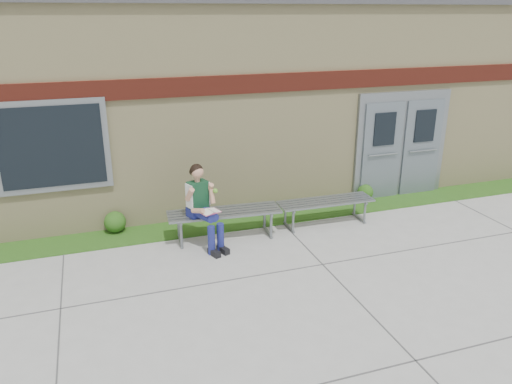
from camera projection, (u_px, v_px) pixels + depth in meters
name	position (u px, v px, depth m)	size (l,w,h in m)	color
ground	(276.00, 290.00, 7.35)	(80.00, 80.00, 0.00)	#9E9E99
grass_strip	(228.00, 223.00, 9.66)	(16.00, 0.80, 0.02)	#1C5416
school_building	(189.00, 89.00, 11.96)	(16.20, 6.22, 4.20)	beige
bench_left	(225.00, 217.00, 8.92)	(2.05, 0.71, 0.52)	slate
bench_right	(325.00, 206.00, 9.53)	(1.86, 0.56, 0.48)	slate
girl	(203.00, 205.00, 8.48)	(0.63, 0.89, 1.46)	navy
shrub_mid	(115.00, 222.00, 9.18)	(0.40, 0.40, 0.40)	#1C5416
shrub_east	(365.00, 192.00, 10.77)	(0.35, 0.35, 0.35)	#1C5416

